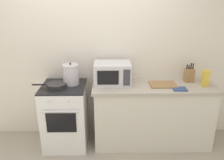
{
  "coord_description": "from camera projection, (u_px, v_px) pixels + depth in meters",
  "views": [
    {
      "loc": [
        0.27,
        -2.33,
        2.08
      ],
      "look_at": [
        0.32,
        0.6,
        1.0
      ],
      "focal_mm": 36.92,
      "sensor_mm": 36.0,
      "label": 1
    }
  ],
  "objects": [
    {
      "name": "back_wall",
      "position": [
        110.0,
        55.0,
        3.38
      ],
      "size": [
        4.4,
        0.1,
        2.5
      ],
      "primitive_type": "cube",
      "color": "silver",
      "rests_on": "ground_plane"
    },
    {
      "name": "lower_cabinet_right",
      "position": [
        152.0,
        115.0,
        3.34
      ],
      "size": [
        1.64,
        0.56,
        0.88
      ],
      "primitive_type": "cube",
      "color": "beige",
      "rests_on": "ground_plane"
    },
    {
      "name": "countertop_right",
      "position": [
        154.0,
        86.0,
        3.19
      ],
      "size": [
        1.7,
        0.6,
        0.04
      ],
      "primitive_type": "cube",
      "color": "#ADA393",
      "rests_on": "lower_cabinet_right"
    },
    {
      "name": "stove",
      "position": [
        66.0,
        116.0,
        3.3
      ],
      "size": [
        0.6,
        0.64,
        0.92
      ],
      "color": "white",
      "rests_on": "ground_plane"
    },
    {
      "name": "stock_pot",
      "position": [
        71.0,
        74.0,
        3.16
      ],
      "size": [
        0.31,
        0.22,
        0.31
      ],
      "color": "silver",
      "rests_on": "stove"
    },
    {
      "name": "frying_pan",
      "position": [
        56.0,
        85.0,
        3.09
      ],
      "size": [
        0.46,
        0.26,
        0.05
      ],
      "color": "#28282B",
      "rests_on": "stove"
    },
    {
      "name": "microwave",
      "position": [
        112.0,
        73.0,
        3.17
      ],
      "size": [
        0.5,
        0.37,
        0.3
      ],
      "color": "silver",
      "rests_on": "countertop_right"
    },
    {
      "name": "cutting_board",
      "position": [
        163.0,
        84.0,
        3.16
      ],
      "size": [
        0.36,
        0.26,
        0.02
      ],
      "primitive_type": "cube",
      "color": "#997047",
      "rests_on": "countertop_right"
    },
    {
      "name": "knife_block",
      "position": [
        189.0,
        75.0,
        3.26
      ],
      "size": [
        0.13,
        0.1,
        0.27
      ],
      "color": "#997047",
      "rests_on": "countertop_right"
    },
    {
      "name": "pasta_box",
      "position": [
        205.0,
        78.0,
        3.1
      ],
      "size": [
        0.08,
        0.08,
        0.22
      ],
      "primitive_type": "cube",
      "color": "gold",
      "rests_on": "countertop_right"
    },
    {
      "name": "oven_mitt",
      "position": [
        180.0,
        89.0,
        3.01
      ],
      "size": [
        0.18,
        0.14,
        0.02
      ],
      "primitive_type": "cube",
      "color": "#33477A",
      "rests_on": "countertop_right"
    }
  ]
}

